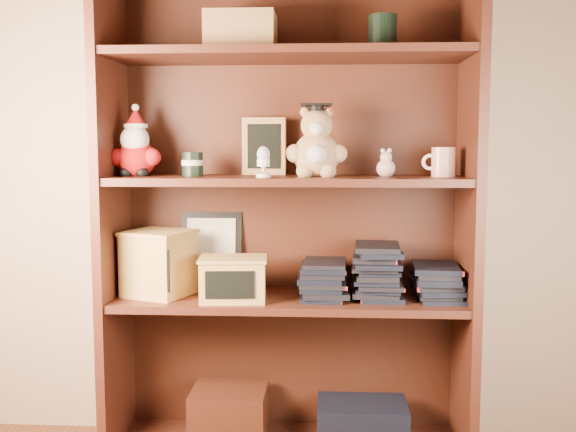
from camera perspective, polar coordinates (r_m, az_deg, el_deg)
name	(u,v)px	position (r m, az deg, el deg)	size (l,w,h in m)	color
bookcase	(288,227)	(2.26, 0.01, -0.90)	(1.20, 0.35, 1.60)	#451F13
shelf_lower	(288,300)	(2.25, 0.00, -7.16)	(1.14, 0.33, 0.02)	#451F13
shelf_upper	(288,180)	(2.20, 0.00, 3.05)	(1.14, 0.33, 0.02)	#451F13
santa_plush	(136,149)	(2.27, -12.76, 5.55)	(0.17, 0.12, 0.24)	#A50F0F
teachers_tin	(193,164)	(2.23, -8.08, 4.39)	(0.07, 0.07, 0.08)	black
chalkboard_plaque	(264,147)	(2.32, -2.03, 5.84)	(0.15, 0.09, 0.19)	#9E7547
egg_cup	(263,161)	(2.13, -2.10, 4.71)	(0.05, 0.05, 0.10)	white
grad_teddy_bear	(317,148)	(2.18, 2.43, 5.75)	(0.20, 0.17, 0.24)	tan
pink_figurine	(386,166)	(2.20, 8.29, 4.24)	(0.06, 0.06, 0.09)	#CEA39F
teacher_mug	(443,162)	(2.22, 12.96, 4.47)	(0.11, 0.08, 0.09)	silver
certificate_frame	(211,250)	(2.39, -6.50, -2.86)	(0.21, 0.06, 0.27)	black
treats_box	(159,263)	(2.29, -10.88, -3.90)	(0.26, 0.26, 0.22)	tan
pencils_box	(233,279)	(2.19, -4.67, -5.30)	(0.23, 0.17, 0.14)	tan
book_stack_left	(322,278)	(2.23, 2.87, -5.28)	(0.14, 0.20, 0.13)	black
book_stack_mid	(377,269)	(2.23, 7.55, -4.49)	(0.14, 0.20, 0.19)	black
book_stack_right	(438,282)	(2.27, 12.61, -5.46)	(0.14, 0.20, 0.11)	black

